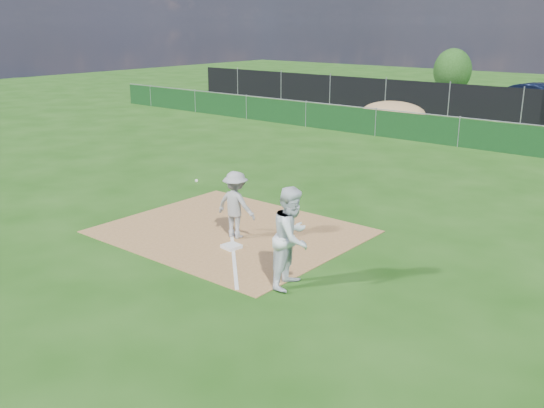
{
  "coord_description": "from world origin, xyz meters",
  "views": [
    {
      "loc": [
        10.0,
        -9.5,
        5.14
      ],
      "look_at": [
        1.34,
        1.0,
        1.0
      ],
      "focal_mm": 40.0,
      "sensor_mm": 36.0,
      "label": 1
    }
  ],
  "objects_px": {
    "runner": "(292,237)",
    "tree_left": "(452,70)",
    "first_base": "(231,246)",
    "car_left": "(421,93)",
    "play_at_first": "(236,205)",
    "car_mid": "(541,98)"
  },
  "relations": [
    {
      "from": "car_left",
      "to": "tree_left",
      "type": "relative_size",
      "value": 1.23
    },
    {
      "from": "first_base",
      "to": "car_left",
      "type": "relative_size",
      "value": 0.1
    },
    {
      "from": "play_at_first",
      "to": "car_mid",
      "type": "height_order",
      "value": "play_at_first"
    },
    {
      "from": "play_at_first",
      "to": "car_mid",
      "type": "bearing_deg",
      "value": 92.0
    },
    {
      "from": "first_base",
      "to": "car_left",
      "type": "xyz_separation_m",
      "value": [
        -8.43,
        26.84,
        0.63
      ]
    },
    {
      "from": "runner",
      "to": "car_mid",
      "type": "relative_size",
      "value": 0.43
    },
    {
      "from": "tree_left",
      "to": "car_left",
      "type": "bearing_deg",
      "value": -82.99
    },
    {
      "from": "play_at_first",
      "to": "first_base",
      "type": "bearing_deg",
      "value": -55.81
    },
    {
      "from": "first_base",
      "to": "car_mid",
      "type": "height_order",
      "value": "car_mid"
    },
    {
      "from": "runner",
      "to": "car_mid",
      "type": "height_order",
      "value": "runner"
    },
    {
      "from": "runner",
      "to": "tree_left",
      "type": "distance_m",
      "value": 35.93
    },
    {
      "from": "first_base",
      "to": "runner",
      "type": "distance_m",
      "value": 2.63
    },
    {
      "from": "car_mid",
      "to": "tree_left",
      "type": "height_order",
      "value": "tree_left"
    },
    {
      "from": "first_base",
      "to": "car_mid",
      "type": "distance_m",
      "value": 27.94
    },
    {
      "from": "car_left",
      "to": "play_at_first",
      "type": "bearing_deg",
      "value": -169.01
    },
    {
      "from": "tree_left",
      "to": "play_at_first",
      "type": "bearing_deg",
      "value": -74.93
    },
    {
      "from": "play_at_first",
      "to": "runner",
      "type": "height_order",
      "value": "runner"
    },
    {
      "from": "tree_left",
      "to": "car_mid",
      "type": "bearing_deg",
      "value": -34.52
    },
    {
      "from": "car_mid",
      "to": "tree_left",
      "type": "distance_m",
      "value": 9.55
    },
    {
      "from": "car_left",
      "to": "tree_left",
      "type": "xyz_separation_m",
      "value": [
        -0.79,
        6.46,
        0.97
      ]
    },
    {
      "from": "tree_left",
      "to": "first_base",
      "type": "bearing_deg",
      "value": -74.51
    },
    {
      "from": "runner",
      "to": "tree_left",
      "type": "bearing_deg",
      "value": 6.09
    }
  ]
}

